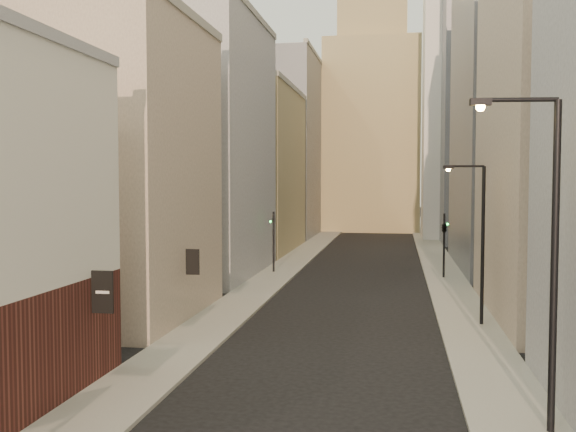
# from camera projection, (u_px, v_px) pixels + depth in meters

# --- Properties ---
(sidewalk_left) EXTENTS (3.00, 140.00, 0.15)m
(sidewalk_left) POSITION_uv_depth(u_px,v_px,m) (300.00, 256.00, 62.81)
(sidewalk_left) COLOR gray
(sidewalk_left) RESTS_ON ground
(sidewalk_right) EXTENTS (3.00, 140.00, 0.15)m
(sidewalk_right) POSITION_uv_depth(u_px,v_px,m) (436.00, 259.00, 60.62)
(sidewalk_right) COLOR gray
(sidewalk_right) RESTS_ON ground
(left_bldg_beige) EXTENTS (8.00, 12.00, 16.00)m
(left_bldg_beige) POSITION_uv_depth(u_px,v_px,m) (120.00, 171.00, 34.75)
(left_bldg_beige) COLOR gray
(left_bldg_beige) RESTS_ON ground
(left_bldg_grey) EXTENTS (8.00, 16.00, 20.00)m
(left_bldg_grey) POSITION_uv_depth(u_px,v_px,m) (207.00, 149.00, 50.39)
(left_bldg_grey) COLOR gray
(left_bldg_grey) RESTS_ON ground
(left_bldg_tan) EXTENTS (8.00, 18.00, 17.00)m
(left_bldg_tan) POSITION_uv_depth(u_px,v_px,m) (256.00, 171.00, 68.19)
(left_bldg_tan) COLOR tan
(left_bldg_tan) RESTS_ON ground
(left_bldg_wingrid) EXTENTS (8.00, 20.00, 24.00)m
(left_bldg_wingrid) POSITION_uv_depth(u_px,v_px,m) (288.00, 148.00, 87.68)
(left_bldg_wingrid) COLOR gray
(left_bldg_wingrid) RESTS_ON ground
(right_bldg_beige) EXTENTS (8.00, 16.00, 20.00)m
(right_bldg_beige) POSITION_uv_depth(u_px,v_px,m) (570.00, 134.00, 34.54)
(right_bldg_beige) COLOR gray
(right_bldg_beige) RESTS_ON ground
(right_bldg_wingrid) EXTENTS (8.00, 20.00, 26.00)m
(right_bldg_wingrid) POSITION_uv_depth(u_px,v_px,m) (508.00, 115.00, 54.06)
(right_bldg_wingrid) COLOR gray
(right_bldg_wingrid) RESTS_ON ground
(highrise) EXTENTS (21.00, 23.00, 51.20)m
(highrise) POSITION_uv_depth(u_px,v_px,m) (522.00, 35.00, 79.91)
(highrise) COLOR gray
(highrise) RESTS_ON ground
(clock_tower) EXTENTS (14.00, 14.00, 44.90)m
(clock_tower) POSITION_uv_depth(u_px,v_px,m) (373.00, 114.00, 97.33)
(clock_tower) COLOR tan
(clock_tower) RESTS_ON ground
(white_tower) EXTENTS (8.00, 8.00, 41.50)m
(white_tower) POSITION_uv_depth(u_px,v_px,m) (455.00, 93.00, 81.64)
(white_tower) COLOR silver
(white_tower) RESTS_ON ground
(streetlamp_near) EXTENTS (2.59, 0.49, 9.87)m
(streetlamp_near) POSITION_uv_depth(u_px,v_px,m) (546.00, 245.00, 18.50)
(streetlamp_near) COLOR black
(streetlamp_near) RESTS_ON ground
(streetlamp_mid) EXTENTS (2.14, 0.63, 8.27)m
(streetlamp_mid) POSITION_uv_depth(u_px,v_px,m) (479.00, 235.00, 32.57)
(streetlamp_mid) COLOR black
(streetlamp_mid) RESTS_ON ground
(traffic_light_left) EXTENTS (0.56, 0.47, 5.00)m
(traffic_light_left) POSITION_uv_depth(u_px,v_px,m) (274.00, 231.00, 51.50)
(traffic_light_left) COLOR black
(traffic_light_left) RESTS_ON ground
(traffic_light_right) EXTENTS (0.63, 0.61, 5.00)m
(traffic_light_right) POSITION_uv_depth(u_px,v_px,m) (444.00, 229.00, 48.50)
(traffic_light_right) COLOR black
(traffic_light_right) RESTS_ON ground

